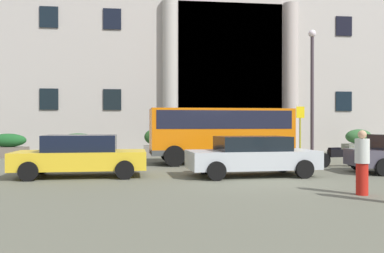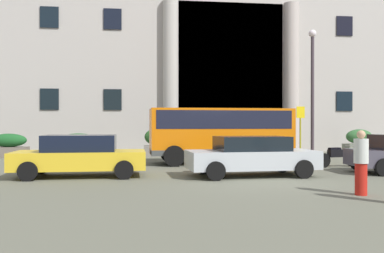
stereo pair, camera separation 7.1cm
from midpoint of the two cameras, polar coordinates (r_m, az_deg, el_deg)
name	(u,v)px [view 1 (the left image)]	position (r m, az deg, el deg)	size (l,w,h in m)	color
ground_plane	(262,181)	(13.86, 9.44, -7.39)	(80.00, 64.00, 0.12)	#616251
office_building_facade	(194,47)	(31.43, 0.22, 10.90)	(33.25, 9.74, 15.17)	#B1ABA2
orange_minibus	(220,130)	(19.02, 3.81, -0.55)	(6.44, 2.64, 2.50)	orange
bus_stop_sign	(300,127)	(22.32, 14.58, 0.00)	(0.44, 0.08, 2.73)	#9C9E19
hedge_planter_far_east	(78,146)	(23.60, -15.50, -2.54)	(2.00, 0.88, 1.31)	slate
hedge_planter_far_west	(158,143)	(23.42, -4.79, -2.22)	(1.61, 0.73, 1.58)	gray
hedge_planter_entrance_right	(359,142)	(27.14, 21.88, -1.99)	(1.72, 1.00, 1.50)	gray
hedge_planter_east	(8,146)	(24.59, -24.05, -2.46)	(1.98, 0.94, 1.29)	#6E6257
hedge_planter_entrance_left	(256,144)	(24.51, 8.74, -2.40)	(2.19, 0.89, 1.33)	slate
parked_hatchback_near	(81,155)	(14.73, -15.19, -3.85)	(4.45, 2.18, 1.43)	gold
parked_sedan_far	(252,156)	(14.52, 8.10, -3.97)	(4.52, 2.29, 1.38)	#B1B9BE
scooter_by_planter	(337,156)	(18.47, 19.26, -3.86)	(2.03, 0.71, 0.89)	black
pedestrian_woman_dark_dress	(362,162)	(11.36, 22.20, -4.61)	(0.36, 0.36, 1.64)	red
lamppost_plaza_centre	(312,82)	(23.42, 16.13, 5.85)	(0.40, 0.40, 6.91)	#3E343B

